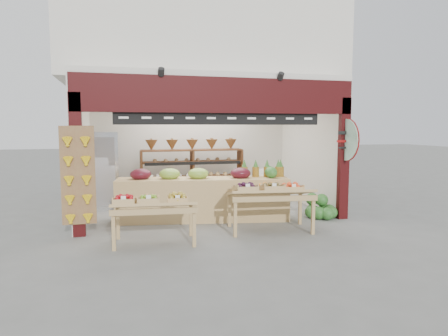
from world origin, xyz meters
TOP-DOWN VIEW (x-y plane):
  - ground at (0.00, 0.00)m, footprint 60.00×60.00m
  - shop_structure at (0.00, 1.61)m, footprint 6.36×5.12m
  - banana_board at (-2.73, -1.17)m, footprint 0.60×0.15m
  - gift_sign at (2.75, -1.15)m, footprint 0.04×0.93m
  - back_shelving at (-0.12, 1.60)m, footprint 2.70×0.44m
  - refrigerator at (-2.40, 1.48)m, footprint 0.78×0.78m
  - cardboard_stack at (-0.94, 0.76)m, footprint 1.01×0.73m
  - mid_counter at (-0.26, -0.39)m, footprint 3.75×1.34m
  - display_table_left at (-1.53, -1.82)m, footprint 1.51×0.94m
  - display_table_right at (0.77, -1.54)m, footprint 1.71×1.11m
  - watermelon_pile at (2.34, -0.86)m, footprint 0.74×0.71m

SIDE VIEW (x-z plane):
  - ground at x=0.00m, z-range 0.00..0.00m
  - watermelon_pile at x=2.34m, z-range -0.07..0.47m
  - cardboard_stack at x=-0.94m, z-range -0.10..0.63m
  - mid_counter at x=-0.26m, z-range -0.07..1.08m
  - display_table_left at x=-1.53m, z-range 0.25..1.19m
  - display_table_right at x=0.77m, z-range 0.28..1.31m
  - refrigerator at x=-2.40m, z-range 0.00..1.90m
  - back_shelving at x=-0.12m, z-range 0.22..1.92m
  - banana_board at x=-2.73m, z-range 0.22..2.02m
  - gift_sign at x=2.75m, z-range 1.29..2.21m
  - shop_structure at x=0.00m, z-range 1.22..6.62m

